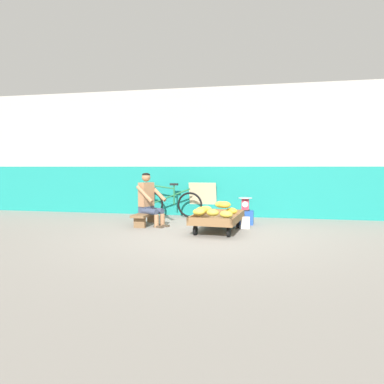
# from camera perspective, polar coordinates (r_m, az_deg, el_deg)

# --- Properties ---
(ground_plane) EXTENTS (80.00, 80.00, 0.00)m
(ground_plane) POSITION_cam_1_polar(r_m,az_deg,el_deg) (6.58, 2.27, -7.12)
(ground_plane) COLOR gray
(back_wall) EXTENTS (16.00, 0.30, 3.28)m
(back_wall) POSITION_cam_1_polar(r_m,az_deg,el_deg) (9.30, 5.21, 6.30)
(back_wall) COLOR #19847A
(back_wall) RESTS_ON ground
(banana_cart) EXTENTS (0.96, 1.51, 0.36)m
(banana_cart) POSITION_cam_1_polar(r_m,az_deg,el_deg) (7.07, 4.13, -4.36)
(banana_cart) COLOR brown
(banana_cart) RESTS_ON ground
(banana_pile) EXTENTS (0.88, 0.96, 0.26)m
(banana_pile) POSITION_cam_1_polar(r_m,az_deg,el_deg) (6.83, 3.71, -2.83)
(banana_pile) COLOR gold
(banana_pile) RESTS_ON banana_cart
(low_bench) EXTENTS (0.35, 1.11, 0.27)m
(low_bench) POSITION_cam_1_polar(r_m,az_deg,el_deg) (7.92, -7.26, -3.78)
(low_bench) COLOR brown
(low_bench) RESTS_ON ground
(vendor_seated) EXTENTS (0.74, 0.64, 1.14)m
(vendor_seated) POSITION_cam_1_polar(r_m,az_deg,el_deg) (7.81, -6.84, -1.16)
(vendor_seated) COLOR #9E704C
(vendor_seated) RESTS_ON ground
(plastic_crate) EXTENTS (0.36, 0.28, 0.30)m
(plastic_crate) POSITION_cam_1_polar(r_m,az_deg,el_deg) (8.03, 8.45, -4.04)
(plastic_crate) COLOR #234CA8
(plastic_crate) RESTS_ON ground
(weighing_scale) EXTENTS (0.30, 0.30, 0.29)m
(weighing_scale) POSITION_cam_1_polar(r_m,az_deg,el_deg) (7.99, 8.48, -1.89)
(weighing_scale) COLOR #28282D
(weighing_scale) RESTS_ON plastic_crate
(bicycle_near_left) EXTENTS (1.66, 0.48, 0.86)m
(bicycle_near_left) POSITION_cam_1_polar(r_m,az_deg,el_deg) (9.10, -3.50, -1.77)
(bicycle_near_left) COLOR black
(bicycle_near_left) RESTS_ON ground
(sign_board) EXTENTS (0.70, 0.27, 0.87)m
(sign_board) POSITION_cam_1_polar(r_m,az_deg,el_deg) (9.23, 1.76, -1.18)
(sign_board) COLOR #C6B289
(sign_board) RESTS_ON ground
(shopping_bag) EXTENTS (0.18, 0.12, 0.24)m
(shopping_bag) POSITION_cam_1_polar(r_m,az_deg,el_deg) (7.49, 8.48, -4.86)
(shopping_bag) COLOR silver
(shopping_bag) RESTS_ON ground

